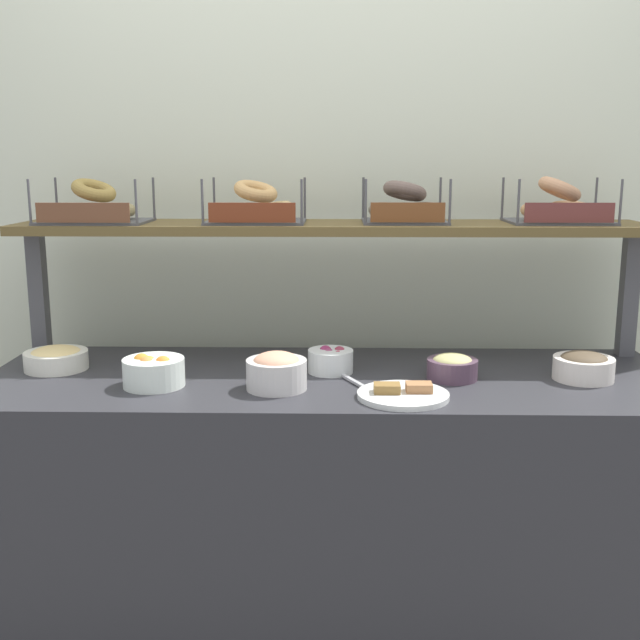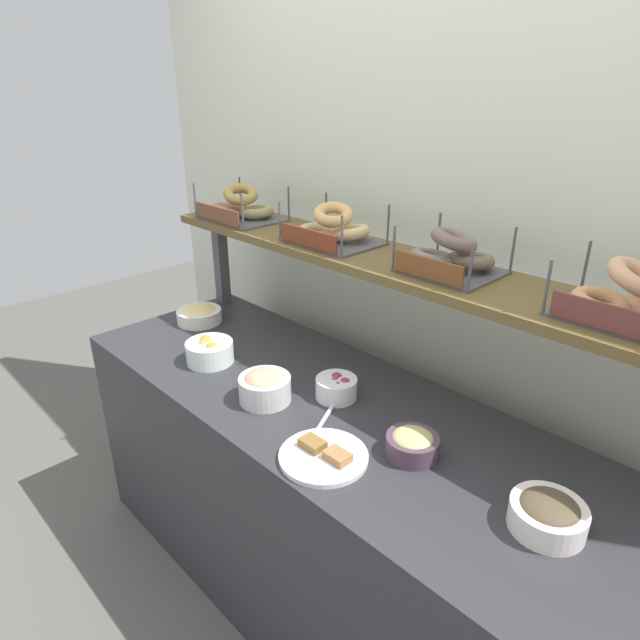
# 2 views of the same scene
# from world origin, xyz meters

# --- Properties ---
(ground_plane) EXTENTS (8.00, 8.00, 0.00)m
(ground_plane) POSITION_xyz_m (0.00, 0.00, 0.00)
(ground_plane) COLOR #595651
(back_wall) EXTENTS (3.24, 0.06, 2.40)m
(back_wall) POSITION_xyz_m (0.00, 0.55, 1.20)
(back_wall) COLOR silver
(back_wall) RESTS_ON ground_plane
(deli_counter) EXTENTS (2.04, 0.70, 0.85)m
(deli_counter) POSITION_xyz_m (0.00, 0.00, 0.42)
(deli_counter) COLOR #2D2D33
(deli_counter) RESTS_ON ground_plane
(shelf_riser_left) EXTENTS (0.05, 0.05, 0.40)m
(shelf_riser_left) POSITION_xyz_m (-0.96, 0.27, 1.05)
(shelf_riser_left) COLOR #4C4C51
(shelf_riser_left) RESTS_ON deli_counter
(upper_shelf) EXTENTS (2.00, 0.32, 0.03)m
(upper_shelf) POSITION_xyz_m (0.00, 0.27, 1.26)
(upper_shelf) COLOR brown
(upper_shelf) RESTS_ON shelf_riser_left
(bowl_egg_salad) EXTENTS (0.19, 0.19, 0.07)m
(bowl_egg_salad) POSITION_xyz_m (-0.84, 0.06, 0.89)
(bowl_egg_salad) COLOR white
(bowl_egg_salad) RESTS_ON deli_counter
(bowl_beet_salad) EXTENTS (0.14, 0.14, 0.08)m
(bowl_beet_salad) POSITION_xyz_m (0.00, 0.04, 0.89)
(bowl_beet_salad) COLOR white
(bowl_beet_salad) RESTS_ON deli_counter
(bowl_fruit_salad) EXTENTS (0.17, 0.17, 0.09)m
(bowl_fruit_salad) POSITION_xyz_m (-0.50, -0.12, 0.89)
(bowl_fruit_salad) COLOR white
(bowl_fruit_salad) RESTS_ON deli_counter
(bowl_lox_spread) EXTENTS (0.17, 0.17, 0.11)m
(bowl_lox_spread) POSITION_xyz_m (-0.15, -0.14, 0.90)
(bowl_lox_spread) COLOR silver
(bowl_lox_spread) RESTS_ON deli_counter
(bowl_chocolate_spread) EXTENTS (0.17, 0.17, 0.08)m
(bowl_chocolate_spread) POSITION_xyz_m (0.74, -0.02, 0.89)
(bowl_chocolate_spread) COLOR white
(bowl_chocolate_spread) RESTS_ON deli_counter
(bowl_hummus) EXTENTS (0.15, 0.15, 0.08)m
(bowl_hummus) POSITION_xyz_m (0.35, -0.03, 0.89)
(bowl_hummus) COLOR #543B4E
(bowl_hummus) RESTS_ON deli_counter
(serving_plate_white) EXTENTS (0.25, 0.25, 0.04)m
(serving_plate_white) POSITION_xyz_m (0.20, -0.21, 0.86)
(serving_plate_white) COLOR white
(serving_plate_white) RESTS_ON deli_counter
(serving_spoon_near_plate) EXTENTS (0.10, 0.16, 0.01)m
(serving_spoon_near_plate) POSITION_xyz_m (0.09, -0.12, 0.86)
(serving_spoon_near_plate) COLOR #B7B7BC
(serving_spoon_near_plate) RESTS_ON deli_counter
(bagel_basket_everything) EXTENTS (0.33, 0.24, 0.14)m
(bagel_basket_everything) POSITION_xyz_m (-0.75, 0.25, 1.33)
(bagel_basket_everything) COLOR #4C4C51
(bagel_basket_everything) RESTS_ON upper_shelf
(bagel_basket_plain) EXTENTS (0.31, 0.25, 0.14)m
(bagel_basket_plain) POSITION_xyz_m (-0.24, 0.26, 1.33)
(bagel_basket_plain) COLOR #4C4C51
(bagel_basket_plain) RESTS_ON upper_shelf
(bagel_basket_poppy) EXTENTS (0.27, 0.26, 0.14)m
(bagel_basket_poppy) POSITION_xyz_m (0.23, 0.28, 1.33)
(bagel_basket_poppy) COLOR #4C4C51
(bagel_basket_poppy) RESTS_ON upper_shelf
(bagel_basket_sesame) EXTENTS (0.32, 0.24, 0.15)m
(bagel_basket_sesame) POSITION_xyz_m (0.72, 0.28, 1.33)
(bagel_basket_sesame) COLOR #4C4C51
(bagel_basket_sesame) RESTS_ON upper_shelf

